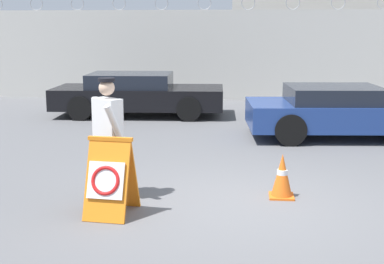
{
  "coord_description": "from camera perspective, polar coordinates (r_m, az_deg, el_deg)",
  "views": [
    {
      "loc": [
        0.1,
        -7.23,
        2.45
      ],
      "look_at": [
        -0.78,
        0.92,
        0.84
      ],
      "focal_mm": 50.0,
      "sensor_mm": 36.0,
      "label": 1
    }
  ],
  "objects": [
    {
      "name": "perimeter_wall",
      "position": [
        18.41,
        5.91,
        8.16
      ],
      "size": [
        36.0,
        0.3,
        3.49
      ],
      "color": "beige",
      "rests_on": "ground_plane"
    },
    {
      "name": "traffic_cone_near",
      "position": [
        7.93,
        9.59,
        -4.64
      ],
      "size": [
        0.36,
        0.36,
        0.65
      ],
      "color": "orange",
      "rests_on": "ground_plane"
    },
    {
      "name": "ground_plane",
      "position": [
        7.64,
        5.15,
        -7.67
      ],
      "size": [
        90.0,
        90.0,
        0.0
      ],
      "primitive_type": "plane",
      "color": "#5B5B5E"
    },
    {
      "name": "parked_car_front_coupe",
      "position": [
        15.15,
        -5.86,
        4.06
      ],
      "size": [
        4.81,
        2.21,
        1.19
      ],
      "rotation": [
        0.0,
        0.0,
        0.06
      ],
      "color": "black",
      "rests_on": "ground_plane"
    },
    {
      "name": "barricade_sign",
      "position": [
        7.12,
        -8.71,
        -4.74
      ],
      "size": [
        0.63,
        0.79,
        1.05
      ],
      "rotation": [
        0.0,
        0.0,
        -0.09
      ],
      "color": "orange",
      "rests_on": "ground_plane"
    },
    {
      "name": "parked_car_rear_sedan",
      "position": [
        12.48,
        15.53,
        2.17
      ],
      "size": [
        4.36,
        2.31,
        1.16
      ],
      "rotation": [
        0.0,
        0.0,
        0.09
      ],
      "color": "black",
      "rests_on": "ground_plane"
    },
    {
      "name": "building_block",
      "position": [
        23.55,
        13.25,
        11.95
      ],
      "size": [
        6.98,
        5.8,
        5.84
      ],
      "color": "beige",
      "rests_on": "ground_plane"
    },
    {
      "name": "security_guard",
      "position": [
        7.71,
        -8.97,
        -0.04
      ],
      "size": [
        0.56,
        0.61,
        1.76
      ],
      "rotation": [
        0.0,
        0.0,
        -0.61
      ],
      "color": "#514C42",
      "rests_on": "ground_plane"
    }
  ]
}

